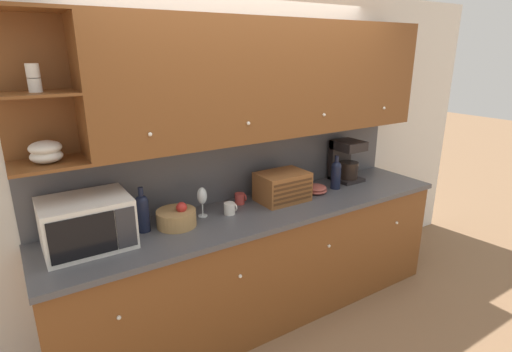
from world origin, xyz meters
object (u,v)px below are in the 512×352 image
(wine_bottle, at_px, (142,211))
(bowl_stack_on_counter, at_px, (316,189))
(bread_box, at_px, (282,187))
(wine_glass, at_px, (202,197))
(second_wine_bottle, at_px, (336,174))
(microwave, at_px, (87,223))
(mug_blue_second, at_px, (240,199))
(fruit_basket, at_px, (177,218))
(mug, at_px, (230,208))
(coffee_maker, at_px, (346,160))

(wine_bottle, relative_size, bowl_stack_on_counter, 1.60)
(wine_bottle, distance_m, bread_box, 1.14)
(wine_glass, relative_size, second_wine_bottle, 0.75)
(microwave, relative_size, wine_glass, 2.30)
(wine_bottle, bearing_deg, mug_blue_second, 5.55)
(fruit_basket, relative_size, mug_blue_second, 3.05)
(mug, relative_size, second_wine_bottle, 0.32)
(bread_box, xyz_separation_m, second_wine_bottle, (0.57, -0.02, 0.02))
(mug, bearing_deg, bread_box, 1.90)
(wine_glass, relative_size, bread_box, 0.56)
(second_wine_bottle, bearing_deg, wine_bottle, 177.99)
(bowl_stack_on_counter, bearing_deg, wine_bottle, 178.02)
(microwave, height_order, second_wine_bottle, microwave)
(bread_box, relative_size, second_wine_bottle, 1.35)
(microwave, distance_m, coffee_maker, 2.32)
(mug_blue_second, relative_size, bread_box, 0.22)
(fruit_basket, xyz_separation_m, mug, (0.41, -0.02, -0.02))
(wine_glass, relative_size, mug_blue_second, 2.49)
(mug, height_order, bowl_stack_on_counter, mug)
(coffee_maker, bearing_deg, wine_bottle, -177.74)
(bread_box, bearing_deg, wine_bottle, 177.80)
(mug_blue_second, bearing_deg, bread_box, -20.36)
(bread_box, bearing_deg, wine_glass, 175.33)
(fruit_basket, height_order, mug, fruit_basket)
(microwave, xyz_separation_m, second_wine_bottle, (2.06, -0.03, -0.02))
(microwave, xyz_separation_m, fruit_basket, (0.58, -0.01, -0.10))
(microwave, bearing_deg, mug, -1.47)
(fruit_basket, bearing_deg, coffee_maker, 4.00)
(bowl_stack_on_counter, bearing_deg, fruit_basket, 179.67)
(microwave, relative_size, coffee_maker, 1.36)
(wine_bottle, bearing_deg, bowl_stack_on_counter, -1.98)
(fruit_basket, height_order, coffee_maker, coffee_maker)
(mug, bearing_deg, wine_bottle, 174.59)
(mug, bearing_deg, wine_glass, 158.95)
(second_wine_bottle, bearing_deg, mug_blue_second, 171.29)
(bread_box, distance_m, second_wine_bottle, 0.57)
(bread_box, bearing_deg, bowl_stack_on_counter, -1.27)
(wine_bottle, xyz_separation_m, coffee_maker, (1.96, 0.08, 0.05))
(wine_glass, height_order, mug, wine_glass)
(microwave, distance_m, mug_blue_second, 1.17)
(wine_bottle, bearing_deg, wine_glass, 1.62)
(microwave, bearing_deg, wine_bottle, 5.54)
(wine_glass, distance_m, mug_blue_second, 0.38)
(microwave, height_order, wine_glass, microwave)
(bread_box, bearing_deg, mug, -178.10)
(mug_blue_second, xyz_separation_m, bowl_stack_on_counter, (0.68, -0.13, -0.01))
(wine_bottle, xyz_separation_m, wine_glass, (0.45, 0.01, 0.01))
(fruit_basket, bearing_deg, mug, -2.22)
(microwave, bearing_deg, second_wine_bottle, -0.70)
(mug, bearing_deg, second_wine_bottle, 0.02)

